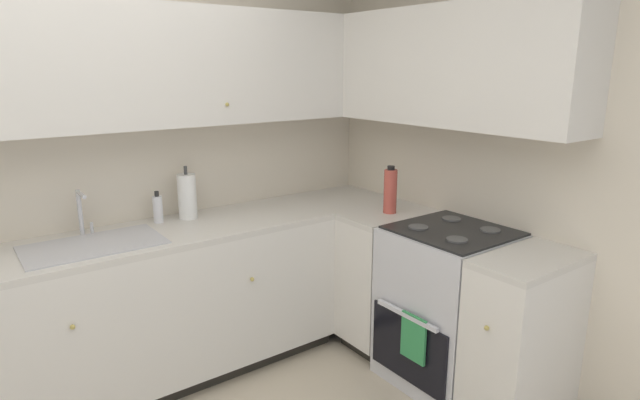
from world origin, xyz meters
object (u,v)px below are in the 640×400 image
Objects in this scene: soap_bottle at (158,209)px; paper_towel_roll at (187,196)px; oven_range at (449,305)px; oil_bottle at (390,191)px.

paper_towel_roll is (0.18, -0.02, 0.05)m from soap_bottle.
soap_bottle reaches higher than oven_range.
soap_bottle is at bearing 152.26° from oil_bottle.
soap_bottle is 0.57× the size of paper_towel_roll.
oil_bottle is at bearing -27.74° from soap_bottle.
oven_range is at bearing -87.87° from oil_bottle.
oven_range is at bearing -42.29° from soap_bottle.
oil_bottle is at bearing 92.13° from oven_range.
paper_towel_roll is (-1.09, 1.13, 0.58)m from oven_range.
paper_towel_roll is at bearing 149.30° from oil_bottle.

